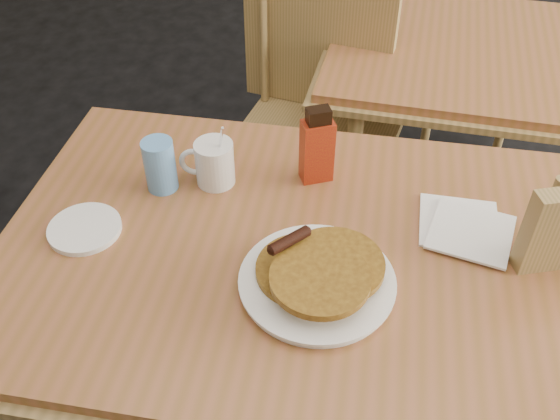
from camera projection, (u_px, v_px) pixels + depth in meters
The scene contains 10 objects.
main_table at pixel (302, 261), 1.26m from camera, with size 1.31×0.94×0.75m.
neighbor_table at pixel (519, 65), 1.85m from camera, with size 1.25×0.93×0.75m.
chair_main_far at pixel (315, 94), 1.89m from camera, with size 0.57×0.58×1.03m.
chair_neighbor_far at pixel (475, 20), 2.53m from camera, with size 0.47×0.48×0.84m.
pancake_plate at pixel (318, 277), 1.14m from camera, with size 0.29×0.29×0.09m.
coffee_mug at pixel (213, 162), 1.34m from camera, with size 0.12×0.08×0.16m.
syrup_bottle at pixel (317, 147), 1.33m from camera, with size 0.08×0.06×0.18m.
napkin_stack at pixel (465, 228), 1.26m from camera, with size 0.20×0.21×0.01m.
blue_tumbler at pixel (160, 165), 1.32m from camera, with size 0.07×0.07×0.12m, color #609EE2.
side_saucer at pixel (85, 229), 1.26m from camera, with size 0.15×0.15×0.01m, color white.
Camera 1 is at (0.05, -0.81, 1.63)m, focal length 40.00 mm.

